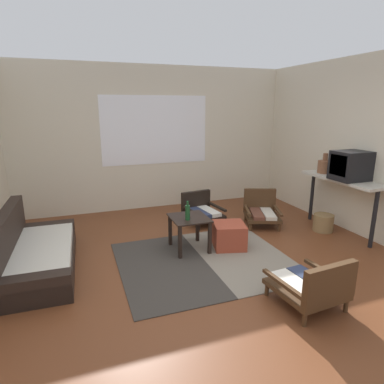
% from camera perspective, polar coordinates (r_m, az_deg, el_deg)
% --- Properties ---
extents(ground_plane, '(7.80, 7.80, 0.00)m').
position_cam_1_polar(ground_plane, '(4.02, 4.71, -14.38)').
color(ground_plane, brown).
extents(far_wall_with_window, '(5.60, 0.13, 2.70)m').
position_cam_1_polar(far_wall_with_window, '(6.45, -6.48, 9.22)').
color(far_wall_with_window, beige).
rests_on(far_wall_with_window, ground).
extents(side_wall_right, '(0.12, 6.60, 2.70)m').
position_cam_1_polar(side_wall_right, '(5.46, 30.10, 6.37)').
color(side_wall_right, beige).
rests_on(side_wall_right, ground).
extents(area_rug, '(2.18, 1.88, 0.01)m').
position_cam_1_polar(area_rug, '(4.36, 2.21, -11.83)').
color(area_rug, '#38332D').
rests_on(area_rug, ground).
extents(couch, '(0.84, 1.82, 0.74)m').
position_cam_1_polar(couch, '(4.49, -25.92, -9.63)').
color(couch, black).
rests_on(couch, ground).
extents(coffee_table, '(0.50, 0.55, 0.48)m').
position_cam_1_polar(coffee_table, '(4.55, -0.47, -5.71)').
color(coffee_table, black).
rests_on(coffee_table, ground).
extents(armchair_by_window, '(0.64, 0.68, 0.51)m').
position_cam_1_polar(armchair_by_window, '(5.68, 1.63, -3.06)').
color(armchair_by_window, black).
rests_on(armchair_by_window, ground).
extents(armchair_striped_foreground, '(0.66, 0.69, 0.56)m').
position_cam_1_polar(armchair_striped_foreground, '(3.55, 20.16, -15.02)').
color(armchair_striped_foreground, '#472D19').
rests_on(armchair_striped_foreground, ground).
extents(armchair_corner, '(0.73, 0.77, 0.57)m').
position_cam_1_polar(armchair_corner, '(5.70, 11.95, -3.08)').
color(armchair_corner, '#472D19').
rests_on(armchair_corner, ground).
extents(ottoman_orange, '(0.52, 0.52, 0.36)m').
position_cam_1_polar(ottoman_orange, '(4.71, 6.46, -7.54)').
color(ottoman_orange, '#993D28').
rests_on(ottoman_orange, ground).
extents(console_shelf, '(0.43, 1.41, 0.88)m').
position_cam_1_polar(console_shelf, '(5.59, 24.60, 1.16)').
color(console_shelf, beige).
rests_on(console_shelf, ground).
extents(crt_television, '(0.52, 0.41, 0.43)m').
position_cam_1_polar(crt_television, '(5.43, 25.95, 4.15)').
color(crt_television, black).
rests_on(crt_television, console_shelf).
extents(clay_vase, '(0.22, 0.22, 0.33)m').
position_cam_1_polar(clay_vase, '(5.84, 22.02, 4.18)').
color(clay_vase, brown).
rests_on(clay_vase, console_shelf).
extents(glass_bottle, '(0.06, 0.06, 0.26)m').
position_cam_1_polar(glass_bottle, '(4.38, -0.77, -3.51)').
color(glass_bottle, '#194723').
rests_on(glass_bottle, coffee_table).
extents(wicker_basket, '(0.31, 0.31, 0.27)m').
position_cam_1_polar(wicker_basket, '(5.71, 21.84, -4.98)').
color(wicker_basket, olive).
rests_on(wicker_basket, ground).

